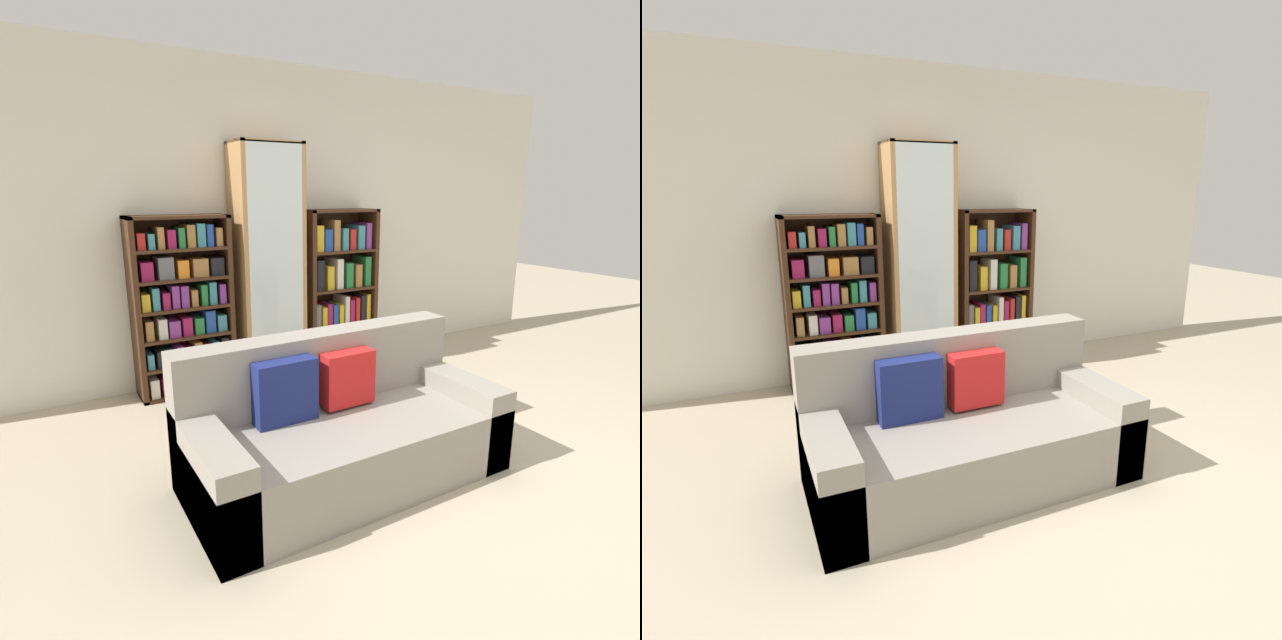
% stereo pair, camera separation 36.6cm
% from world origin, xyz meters
% --- Properties ---
extents(ground_plane, '(16.00, 16.00, 0.00)m').
position_xyz_m(ground_plane, '(0.00, 0.00, 0.00)').
color(ground_plane, tan).
extents(wall_back, '(6.72, 0.06, 2.70)m').
position_xyz_m(wall_back, '(0.00, 2.55, 1.35)').
color(wall_back, silver).
rests_on(wall_back, ground).
extents(couch, '(1.82, 0.82, 0.82)m').
position_xyz_m(couch, '(-0.51, 0.58, 0.28)').
color(couch, gray).
rests_on(couch, ground).
extents(bookshelf_left, '(0.78, 0.32, 1.45)m').
position_xyz_m(bookshelf_left, '(-0.92, 2.34, 0.71)').
color(bookshelf_left, '#3D2314').
rests_on(bookshelf_left, ground).
extents(display_cabinet, '(0.57, 0.36, 2.03)m').
position_xyz_m(display_cabinet, '(-0.16, 2.33, 1.01)').
color(display_cabinet, '#AD7F4C').
rests_on(display_cabinet, ground).
extents(bookshelf_right, '(0.73, 0.32, 1.47)m').
position_xyz_m(bookshelf_right, '(0.57, 2.34, 0.71)').
color(bookshelf_right, '#3D2314').
rests_on(bookshelf_right, ground).
extents(wine_bottle, '(0.09, 0.09, 0.40)m').
position_xyz_m(wine_bottle, '(0.27, 1.61, 0.17)').
color(wine_bottle, '#143819').
rests_on(wine_bottle, ground).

